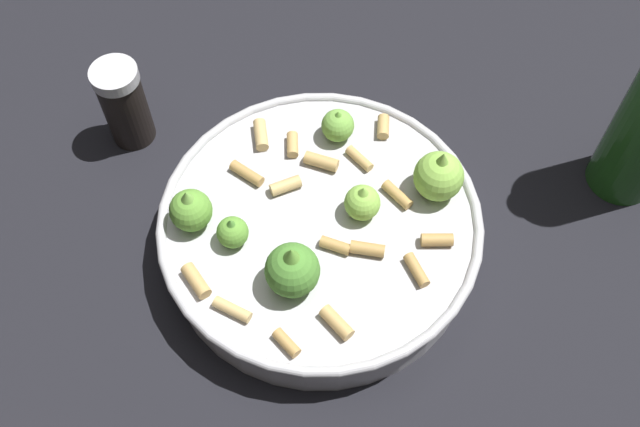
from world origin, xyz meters
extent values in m
plane|color=black|center=(0.00, 0.00, 0.00)|extent=(2.40, 2.40, 0.00)
cylinder|color=#B7B7BC|center=(0.00, 0.00, 0.02)|extent=(0.28, 0.28, 0.05)
torus|color=#B7B7BC|center=(0.00, 0.00, 0.05)|extent=(0.29, 0.29, 0.01)
sphere|color=#8CC64C|center=(-0.03, 0.02, 0.06)|extent=(0.03, 0.03, 0.03)
cone|color=#8CC64C|center=(-0.03, 0.02, 0.08)|extent=(0.02, 0.02, 0.01)
sphere|color=#609E38|center=(0.06, -0.04, 0.06)|extent=(0.03, 0.03, 0.03)
cone|color=#4C8933|center=(0.06, -0.04, 0.08)|extent=(0.01, 0.01, 0.01)
sphere|color=#4C8933|center=(0.06, 0.02, 0.07)|extent=(0.05, 0.05, 0.05)
cone|color=#609E38|center=(0.06, 0.02, 0.10)|extent=(0.02, 0.02, 0.02)
sphere|color=#75B247|center=(-0.08, -0.05, 0.06)|extent=(0.03, 0.03, 0.03)
cone|color=#609E38|center=(-0.08, -0.05, 0.08)|extent=(0.01, 0.01, 0.01)
sphere|color=#8CC64C|center=(-0.09, 0.06, 0.07)|extent=(0.04, 0.04, 0.04)
cone|color=#8CC64C|center=(-0.09, 0.06, 0.09)|extent=(0.02, 0.02, 0.02)
sphere|color=#609E38|center=(0.07, -0.08, 0.07)|extent=(0.04, 0.04, 0.04)
cone|color=#75B247|center=(0.07, -0.08, 0.09)|extent=(0.02, 0.02, 0.02)
cylinder|color=tan|center=(-0.07, -0.01, 0.05)|extent=(0.01, 0.03, 0.01)
cylinder|color=tan|center=(-0.03, -0.10, 0.05)|extent=(0.03, 0.03, 0.01)
cylinder|color=tan|center=(-0.01, -0.04, 0.05)|extent=(0.03, 0.02, 0.01)
cylinder|color=tan|center=(-0.01, 0.10, 0.05)|extent=(0.02, 0.03, 0.01)
cylinder|color=tan|center=(0.00, 0.05, 0.05)|extent=(0.02, 0.03, 0.01)
cylinder|color=tan|center=(0.01, -0.08, 0.05)|extent=(0.01, 0.03, 0.01)
cylinder|color=tan|center=(0.11, 0.00, 0.05)|extent=(0.02, 0.03, 0.01)
cylinder|color=tan|center=(-0.11, -0.02, 0.05)|extent=(0.03, 0.02, 0.01)
cylinder|color=tan|center=(-0.04, 0.09, 0.05)|extent=(0.03, 0.03, 0.01)
cylinder|color=tan|center=(0.07, 0.07, 0.05)|extent=(0.02, 0.03, 0.01)
cylinder|color=tan|center=(0.01, 0.03, 0.05)|extent=(0.02, 0.03, 0.01)
cylinder|color=tan|center=(-0.06, 0.04, 0.05)|extent=(0.02, 0.03, 0.01)
cylinder|color=tan|center=(0.11, -0.04, 0.05)|extent=(0.02, 0.03, 0.01)
cylinder|color=tan|center=(-0.05, -0.04, 0.05)|extent=(0.02, 0.03, 0.01)
cylinder|color=tan|center=(-0.04, -0.07, 0.05)|extent=(0.03, 0.02, 0.01)
cylinder|color=tan|center=(0.11, 0.05, 0.05)|extent=(0.01, 0.03, 0.01)
cylinder|color=black|center=(0.02, -0.23, 0.04)|extent=(0.04, 0.04, 0.08)
cylinder|color=silver|center=(0.02, -0.23, 0.09)|extent=(0.05, 0.05, 0.01)
camera|label=1|loc=(0.25, 0.21, 0.60)|focal=40.81mm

